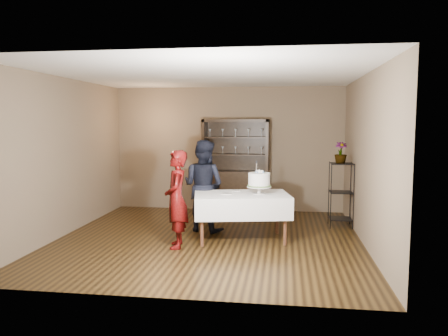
{
  "coord_description": "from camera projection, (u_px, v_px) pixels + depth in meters",
  "views": [
    {
      "loc": [
        1.24,
        -7.01,
        1.94
      ],
      "look_at": [
        0.24,
        0.1,
        1.18
      ],
      "focal_mm": 35.0,
      "sensor_mm": 36.0,
      "label": 1
    }
  ],
  "objects": [
    {
      "name": "man",
      "position": [
        203.0,
        186.0,
        7.77
      ],
      "size": [
        0.96,
        0.85,
        1.63
      ],
      "primitive_type": "imported",
      "rotation": [
        0.0,
        0.0,
        2.79
      ],
      "color": "black",
      "rests_on": "floor"
    },
    {
      "name": "woman",
      "position": [
        176.0,
        199.0,
        6.73
      ],
      "size": [
        0.48,
        0.62,
        1.52
      ],
      "primitive_type": "imported",
      "rotation": [
        0.0,
        0.0,
        -1.35
      ],
      "color": "#340604",
      "rests_on": "floor"
    },
    {
      "name": "plate_far",
      "position": [
        236.0,
        191.0,
        7.46
      ],
      "size": [
        0.21,
        0.21,
        0.01
      ],
      "primitive_type": "cylinder",
      "rotation": [
        0.0,
        0.0,
        -0.25
      ],
      "color": "silver",
      "rests_on": "cake_table"
    },
    {
      "name": "cake_table",
      "position": [
        242.0,
        205.0,
        7.18
      ],
      "size": [
        1.69,
        1.22,
        0.77
      ],
      "rotation": [
        0.0,
        0.0,
        0.19
      ],
      "color": "silver",
      "rests_on": "floor"
    },
    {
      "name": "plate_near",
      "position": [
        226.0,
        194.0,
        7.13
      ],
      "size": [
        0.21,
        0.21,
        0.01
      ],
      "primitive_type": "cylinder",
      "rotation": [
        0.0,
        0.0,
        0.15
      ],
      "color": "silver",
      "rests_on": "cake_table"
    },
    {
      "name": "wall_right",
      "position": [
        366.0,
        160.0,
        6.79
      ],
      "size": [
        0.02,
        5.0,
        2.7
      ],
      "primitive_type": "cube",
      "color": "brown",
      "rests_on": "floor"
    },
    {
      "name": "cake",
      "position": [
        259.0,
        181.0,
        7.13
      ],
      "size": [
        0.4,
        0.4,
        0.55
      ],
      "rotation": [
        0.0,
        0.0,
        -0.01
      ],
      "color": "silver",
      "rests_on": "cake_table"
    },
    {
      "name": "china_hutch",
      "position": [
        236.0,
        182.0,
        9.4
      ],
      "size": [
        1.4,
        0.48,
        2.0
      ],
      "color": "black",
      "rests_on": "floor"
    },
    {
      "name": "floor",
      "position": [
        209.0,
        239.0,
        7.28
      ],
      "size": [
        5.0,
        5.0,
        0.0
      ],
      "primitive_type": "plane",
      "color": "black",
      "rests_on": "ground"
    },
    {
      "name": "potted_plant",
      "position": [
        341.0,
        153.0,
        7.97
      ],
      "size": [
        0.24,
        0.24,
        0.39
      ],
      "primitive_type": "imported",
      "rotation": [
        0.0,
        0.0,
        0.08
      ],
      "color": "#4C7236",
      "rests_on": "plant_etagere"
    },
    {
      "name": "plant_etagere",
      "position": [
        341.0,
        192.0,
        8.08
      ],
      "size": [
        0.42,
        0.42,
        1.2
      ],
      "color": "black",
      "rests_on": "floor"
    },
    {
      "name": "back_wall",
      "position": [
        228.0,
        149.0,
        9.6
      ],
      "size": [
        5.0,
        0.02,
        2.7
      ],
      "primitive_type": "cube",
      "color": "brown",
      "rests_on": "floor"
    },
    {
      "name": "wall_left",
      "position": [
        65.0,
        157.0,
        7.48
      ],
      "size": [
        0.02,
        5.0,
        2.7
      ],
      "primitive_type": "cube",
      "color": "brown",
      "rests_on": "floor"
    },
    {
      "name": "ceiling",
      "position": [
        208.0,
        75.0,
        6.99
      ],
      "size": [
        5.0,
        5.0,
        0.0
      ],
      "primitive_type": "plane",
      "rotation": [
        3.14,
        0.0,
        0.0
      ],
      "color": "silver",
      "rests_on": "back_wall"
    }
  ]
}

